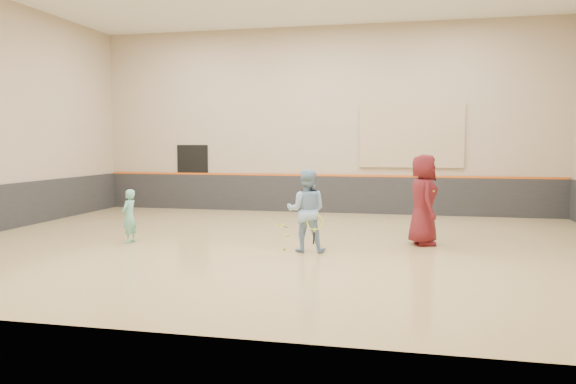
% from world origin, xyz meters
% --- Properties ---
extents(room, '(15.04, 12.04, 6.22)m').
position_xyz_m(room, '(0.00, 0.00, 0.81)').
color(room, tan).
rests_on(room, ground).
extents(wainscot_back, '(14.90, 0.04, 1.20)m').
position_xyz_m(wainscot_back, '(0.00, 5.97, 0.60)').
color(wainscot_back, '#232326').
rests_on(wainscot_back, floor).
extents(accent_stripe, '(14.90, 0.03, 0.06)m').
position_xyz_m(accent_stripe, '(0.00, 5.96, 1.22)').
color(accent_stripe, '#D85914').
rests_on(accent_stripe, wall_back).
extents(acoustic_panel, '(3.20, 0.08, 2.00)m').
position_xyz_m(acoustic_panel, '(2.80, 5.95, 2.50)').
color(acoustic_panel, tan).
rests_on(acoustic_panel, wall_back).
extents(doorway, '(1.10, 0.05, 2.20)m').
position_xyz_m(doorway, '(-4.50, 5.98, 1.10)').
color(doorway, black).
rests_on(doorway, floor).
extents(girl, '(0.32, 0.46, 1.22)m').
position_xyz_m(girl, '(-3.40, -0.53, 0.61)').
color(girl, '#6DBEAB').
rests_on(girl, floor).
extents(instructor, '(0.88, 0.71, 1.72)m').
position_xyz_m(instructor, '(0.71, -0.65, 0.86)').
color(instructor, '#8EB7DB').
rests_on(instructor, floor).
extents(young_man, '(0.84, 1.10, 2.02)m').
position_xyz_m(young_man, '(3.10, 0.68, 1.01)').
color(young_man, '#5B151B').
rests_on(young_man, floor).
extents(held_racket, '(0.36, 0.36, 0.71)m').
position_xyz_m(held_racket, '(0.93, -0.90, 0.66)').
color(held_racket, gold).
rests_on(held_racket, instructor).
extents(spare_racket, '(0.64, 0.64, 0.07)m').
position_xyz_m(spare_racket, '(-0.65, 2.76, 0.03)').
color(spare_racket, '#ACD52E').
rests_on(spare_racket, floor).
extents(ball_under_racket, '(0.07, 0.07, 0.07)m').
position_xyz_m(ball_under_racket, '(0.23, -0.63, 0.03)').
color(ball_under_racket, '#C1CE2F').
rests_on(ball_under_racket, floor).
extents(ball_in_hand, '(0.07, 0.07, 0.07)m').
position_xyz_m(ball_in_hand, '(3.31, 0.51, 1.23)').
color(ball_in_hand, '#C5D932').
rests_on(ball_in_hand, young_man).
extents(ball_beside_spare, '(0.07, 0.07, 0.07)m').
position_xyz_m(ball_beside_spare, '(-0.08, 1.07, 0.03)').
color(ball_beside_spare, yellow).
rests_on(ball_beside_spare, floor).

